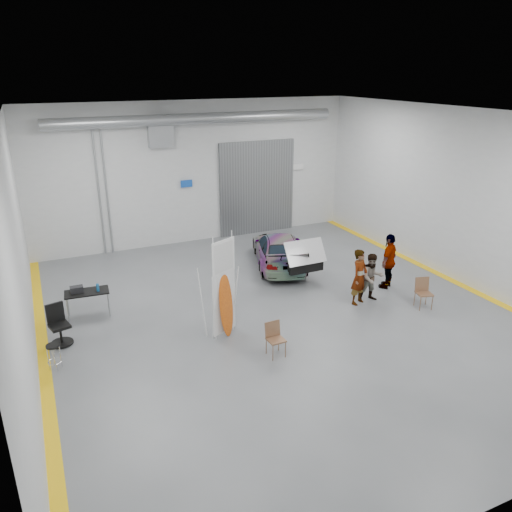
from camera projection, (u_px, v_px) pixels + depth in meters
name	position (u px, v px, depth m)	size (l,w,h in m)	color
ground	(281.00, 315.00, 15.49)	(16.00, 16.00, 0.00)	#5C5F63
room_shell	(259.00, 171.00, 16.03)	(14.02, 16.18, 6.01)	silver
sedan_car	(279.00, 250.00, 19.23)	(1.78, 4.36, 1.26)	silver
person_a	(359.00, 277.00, 15.97)	(0.67, 0.44, 1.85)	#9C6955
person_b	(372.00, 278.00, 16.20)	(0.79, 0.61, 1.63)	slate
person_c	(389.00, 261.00, 17.14)	(1.13, 0.47, 1.96)	#9E5A34
surfboard_display	(222.00, 297.00, 13.84)	(0.80, 0.49, 3.06)	white
folding_chair_near	(276.00, 346.00, 13.22)	(0.46, 0.47, 0.92)	brown
folding_chair_far	(423.00, 299.00, 15.87)	(0.56, 0.59, 0.97)	brown
shop_stool	(54.00, 357.00, 12.60)	(0.35, 0.35, 0.69)	black
work_table	(84.00, 292.00, 15.15)	(1.35, 0.76, 1.06)	gray
office_chair	(60.00, 327.00, 13.74)	(0.61, 0.64, 1.15)	black
trunk_lid	(304.00, 249.00, 17.36)	(1.47, 0.89, 0.04)	silver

